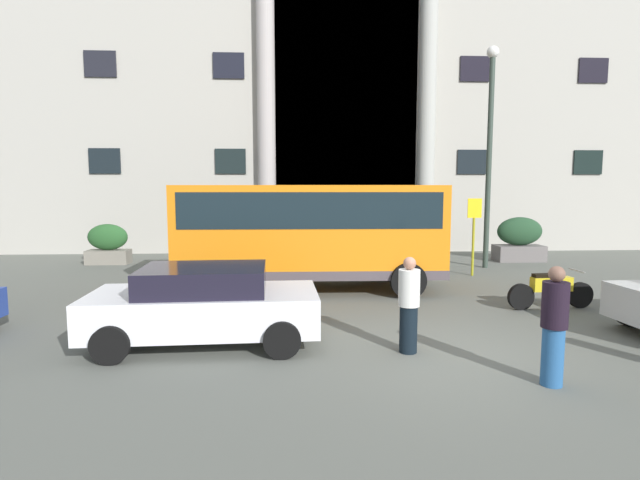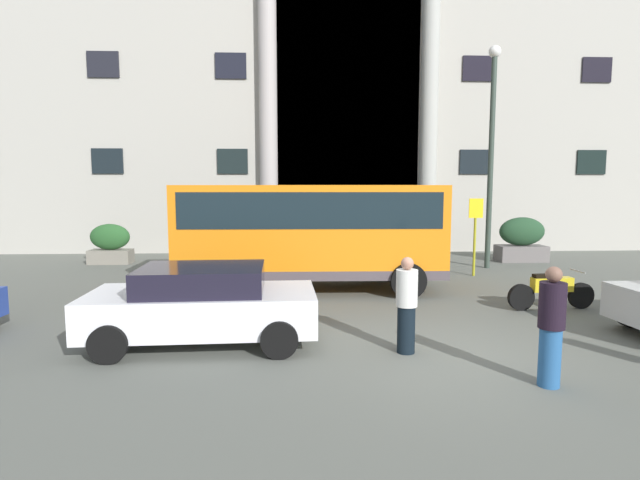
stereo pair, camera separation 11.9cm
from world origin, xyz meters
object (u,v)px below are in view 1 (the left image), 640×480
at_px(pedestrian_child_trailing, 554,326).
at_px(pedestrian_woman_dark_dress, 409,305).
at_px(hedge_planter_east, 419,244).
at_px(hedge_planter_entrance_left, 519,240).
at_px(hedge_planter_entrance_right, 337,242).
at_px(bus_stop_sign, 474,228).
at_px(white_taxi_kerbside, 205,304).
at_px(orange_minibus, 310,228).
at_px(hedge_planter_far_east, 108,245).
at_px(lamppost_plaza_centre, 490,141).
at_px(motorcycle_far_end, 549,289).

distance_m(pedestrian_child_trailing, pedestrian_woman_dark_dress, 2.26).
xyz_separation_m(hedge_planter_east, pedestrian_woman_dark_dress, (-2.89, -10.59, 0.24)).
height_order(hedge_planter_entrance_left, hedge_planter_east, hedge_planter_entrance_left).
bearing_deg(hedge_planter_entrance_right, bus_stop_sign, -40.22).
bearing_deg(hedge_planter_entrance_left, pedestrian_woman_dark_dress, -123.41).
relative_size(hedge_planter_east, white_taxi_kerbside, 0.51).
xyz_separation_m(orange_minibus, hedge_planter_entrance_right, (1.19, 5.13, -0.98)).
distance_m(hedge_planter_far_east, pedestrian_woman_dark_dress, 13.27).
distance_m(hedge_planter_entrance_left, lamppost_plaza_centre, 4.24).
height_order(hedge_planter_entrance_left, pedestrian_child_trailing, pedestrian_child_trailing).
bearing_deg(hedge_planter_entrance_right, lamppost_plaza_centre, -20.78).
height_order(hedge_planter_entrance_right, pedestrian_child_trailing, pedestrian_child_trailing).
height_order(hedge_planter_far_east, white_taxi_kerbside, hedge_planter_far_east).
distance_m(hedge_planter_east, motorcycle_far_end, 7.90).
distance_m(hedge_planter_entrance_left, hedge_planter_far_east, 15.18).
height_order(orange_minibus, hedge_planter_east, orange_minibus).
relative_size(pedestrian_child_trailing, lamppost_plaza_centre, 0.23).
xyz_separation_m(bus_stop_sign, lamppost_plaza_centre, (1.00, 1.48, 2.82)).
xyz_separation_m(orange_minibus, bus_stop_sign, (5.17, 1.75, -0.18)).
distance_m(motorcycle_far_end, pedestrian_woman_dark_dress, 4.80).
distance_m(orange_minibus, hedge_planter_entrance_right, 5.35).
bearing_deg(motorcycle_far_end, pedestrian_woman_dark_dress, -148.74).
height_order(hedge_planter_entrance_left, lamppost_plaza_centre, lamppost_plaza_centre).
distance_m(bus_stop_sign, white_taxi_kerbside, 9.65).
bearing_deg(lamppost_plaza_centre, pedestrian_woman_dark_dress, -118.96).
xyz_separation_m(orange_minibus, hedge_planter_east, (4.36, 5.32, -1.11)).
bearing_deg(white_taxi_kerbside, hedge_planter_entrance_left, 40.46).
bearing_deg(hedge_planter_far_east, motorcycle_far_end, -30.34).
relative_size(hedge_planter_east, hedge_planter_far_east, 1.39).
distance_m(bus_stop_sign, pedestrian_woman_dark_dress, 7.97).
bearing_deg(pedestrian_child_trailing, hedge_planter_east, 66.74).
bearing_deg(hedge_planter_entrance_right, pedestrian_woman_dark_dress, -88.44).
bearing_deg(bus_stop_sign, lamppost_plaza_centre, 55.90).
relative_size(hedge_planter_entrance_right, pedestrian_child_trailing, 1.06).
height_order(hedge_planter_east, pedestrian_woman_dark_dress, pedestrian_woman_dark_dress).
bearing_deg(hedge_planter_east, pedestrian_child_trailing, -95.64).
distance_m(hedge_planter_entrance_left, white_taxi_kerbside, 13.69).
bearing_deg(white_taxi_kerbside, hedge_planter_east, 54.95).
height_order(bus_stop_sign, pedestrian_child_trailing, bus_stop_sign).
bearing_deg(hedge_planter_east, lamppost_plaza_centre, -49.00).
bearing_deg(hedge_planter_entrance_left, bus_stop_sign, -134.35).
relative_size(hedge_planter_entrance_right, white_taxi_kerbside, 0.45).
distance_m(hedge_planter_east, lamppost_plaza_centre, 4.66).
relative_size(orange_minibus, pedestrian_woman_dark_dress, 4.30).
height_order(motorcycle_far_end, lamppost_plaza_centre, lamppost_plaza_centre).
bearing_deg(pedestrian_woman_dark_dress, hedge_planter_entrance_left, -70.29).
xyz_separation_m(hedge_planter_entrance_left, hedge_planter_far_east, (-15.18, 0.15, -0.10)).
distance_m(bus_stop_sign, hedge_planter_entrance_left, 4.14).
xyz_separation_m(hedge_planter_far_east, lamppost_plaza_centre, (13.33, -1.59, 3.63)).
relative_size(motorcycle_far_end, pedestrian_child_trailing, 1.21).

